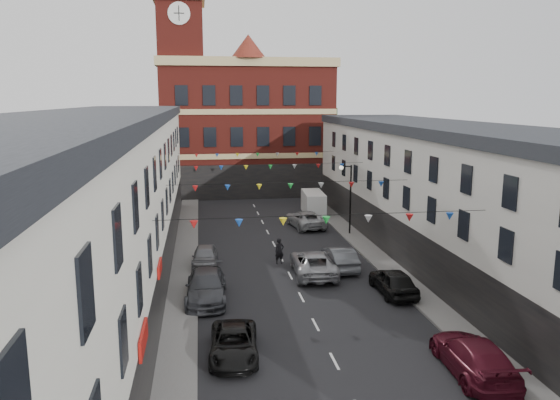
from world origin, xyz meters
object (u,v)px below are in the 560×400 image
moving_car (314,263)px  car_left_c (234,343)px  car_right_f (305,219)px  car_left_d (206,286)px  white_van (313,203)px  street_lamp (348,190)px  car_right_d (393,281)px  car_right_c (474,356)px  pedestrian (279,251)px  car_left_e (205,257)px  car_right_e (340,258)px

moving_car → car_left_c: bearing=64.9°
car_right_f → moving_car: moving_car is taller
car_left_d → white_van: size_ratio=1.12×
car_left_c → moving_car: size_ratio=0.80×
street_lamp → car_left_d: bearing=-131.5°
car_left_c → car_right_f: size_ratio=0.85×
car_left_d → moving_car: size_ratio=0.97×
moving_car → car_right_d: bearing=136.5°
street_lamp → car_right_f: 5.48m
car_left_d → moving_car: (7.06, 3.59, -0.01)m
white_van → car_right_c: bearing=-86.4°
car_right_f → pedestrian: (-3.91, -10.67, 0.16)m
car_right_c → car_left_c: bearing=-13.8°
car_left_e → car_right_c: (11.00, -16.77, 0.08)m
car_left_c → white_van: 31.54m
car_right_e → moving_car: bearing=26.9°
car_right_d → pedestrian: pedestrian is taller
car_right_d → pedestrian: (-5.81, 6.96, 0.13)m
car_right_d → moving_car: (-3.94, 4.22, 0.02)m
street_lamp → car_left_c: street_lamp is taller
car_right_c → pedestrian: size_ratio=3.03×
street_lamp → car_right_d: street_lamp is taller
car_right_c → car_left_d: bearing=-40.0°
street_lamp → car_left_e: size_ratio=1.42×
car_right_d → moving_car: size_ratio=0.79×
car_right_d → car_left_c: bearing=33.1°
white_van → pedestrian: white_van is taller
car_left_d → car_right_f: size_ratio=1.03×
car_right_c → car_right_f: size_ratio=1.02×
car_left_e → moving_car: (7.06, -2.83, 0.08)m
car_left_c → car_left_d: 7.41m
car_right_c → car_right_e: (-1.90, 14.98, -0.03)m
car_left_e → car_right_d: size_ratio=0.92×
car_left_c → car_left_e: 13.79m
car_right_e → white_van: 18.10m
car_left_d → car_right_e: bearing=29.2°
white_van → car_right_e: bearing=-92.5°
car_left_e → car_right_e: size_ratio=0.90×
pedestrian → street_lamp: bearing=32.8°
moving_car → car_left_d: bearing=30.4°
car_left_e → pedestrian: size_ratio=2.31×
pedestrian → car_right_f: bearing=56.0°
car_right_e → pedestrian: 4.27m
car_left_d → car_right_f: bearing=64.0°
car_left_e → white_van: 19.60m
car_left_e → pedestrian: bearing=2.5°
car_left_c → white_van: (9.89, 29.95, 0.46)m
street_lamp → car_right_e: (-2.95, -8.97, -3.13)m
car_left_d → car_right_c: (11.00, -10.35, -0.01)m
car_right_d → car_left_e: bearing=-33.7°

